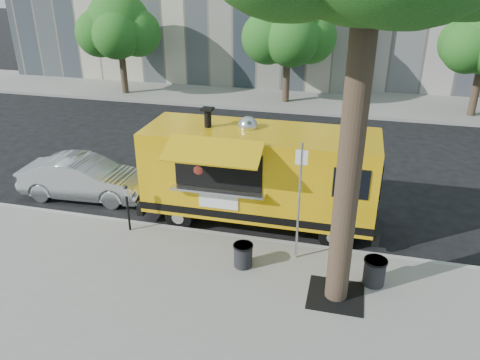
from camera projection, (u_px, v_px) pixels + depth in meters
The scene contains 13 objects.
ground at pixel (249, 224), 13.29m from camera, with size 120.00×120.00×0.00m, color black.
sidewalk at pixel (205, 315), 9.74m from camera, with size 60.00×6.00×0.15m, color gray.
curb at pixel (241, 239), 12.44m from camera, with size 60.00×0.14×0.16m, color #999993.
far_sidewalk at pixel (306, 100), 25.14m from camera, with size 60.00×5.00×0.15m, color gray.
tree_well at pixel (336, 295), 10.18m from camera, with size 1.20×1.20×0.02m, color black.
far_tree_a at pixel (119, 25), 24.75m from camera, with size 3.42×3.42×5.36m.
far_tree_b at pixel (288, 28), 23.08m from camera, with size 3.60×3.60×5.50m.
sign_post at pixel (299, 196), 10.81m from camera, with size 0.28×0.06×3.00m.
parking_meter at pixel (127, 203), 12.36m from camera, with size 0.11×0.11×1.33m.
food_truck at pixel (258, 173), 12.76m from camera, with size 6.58×3.04×3.23m.
sedan at pixel (84, 178), 14.57m from camera, with size 1.38×3.97×1.31m, color #B9BCC1.
trash_bin_left at pixel (243, 255), 11.07m from camera, with size 0.48×0.48×0.58m.
trash_bin_right at pixel (375, 271), 10.43m from camera, with size 0.53×0.53×0.63m.
Camera 1 is at (2.58, -11.25, 6.71)m, focal length 35.00 mm.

